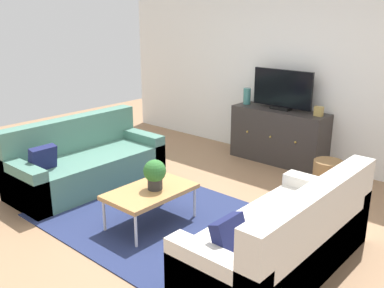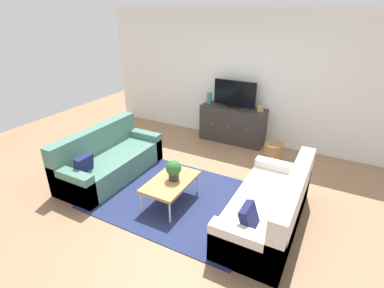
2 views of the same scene
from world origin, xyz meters
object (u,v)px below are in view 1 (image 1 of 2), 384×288
object	(u,v)px
tv_console	(279,136)
wicker_basket	(327,178)
glass_vase	(247,96)
flat_screen_tv	(282,90)
couch_right_side	(287,242)
potted_plant	(155,173)
couch_left_side	(83,164)
coffee_table	(150,192)
mantel_clock	(319,111)

from	to	relation	value
tv_console	wicker_basket	world-z (taller)	tv_console
glass_vase	wicker_basket	size ratio (longest dim) A/B	0.54
flat_screen_tv	glass_vase	distance (m)	0.60
couch_right_side	potted_plant	distance (m)	1.47
couch_left_side	coffee_table	size ratio (longest dim) A/B	2.09
coffee_table	mantel_clock	xyz separation A→B (m)	(0.55, 2.55, 0.48)
coffee_table	mantel_clock	bearing A→B (deg)	77.83
tv_console	glass_vase	world-z (taller)	glass_vase
couch_right_side	mantel_clock	xyz separation A→B (m)	(-0.92, 2.37, 0.56)
flat_screen_tv	glass_vase	size ratio (longest dim) A/B	3.78
tv_console	couch_right_side	bearing A→B (deg)	-57.90
couch_right_side	wicker_basket	bearing A→B (deg)	104.09
couch_left_side	flat_screen_tv	size ratio (longest dim) A/B	2.11
couch_left_side	tv_console	distance (m)	2.75
tv_console	flat_screen_tv	bearing A→B (deg)	90.00
coffee_table	mantel_clock	size ratio (longest dim) A/B	6.97
potted_plant	tv_console	size ratio (longest dim) A/B	0.22
mantel_clock	wicker_basket	world-z (taller)	mantel_clock
flat_screen_tv	wicker_basket	xyz separation A→B (m)	(1.06, -0.70, -0.83)
couch_left_side	mantel_clock	world-z (taller)	mantel_clock
couch_right_side	coffee_table	distance (m)	1.48
couch_left_side	couch_right_side	distance (m)	2.88
coffee_table	potted_plant	world-z (taller)	potted_plant
potted_plant	wicker_basket	bearing A→B (deg)	61.17
flat_screen_tv	mantel_clock	world-z (taller)	flat_screen_tv
coffee_table	glass_vase	distance (m)	2.67
couch_left_side	mantel_clock	xyz separation A→B (m)	(1.96, 2.37, 0.56)
couch_right_side	coffee_table	size ratio (longest dim) A/B	2.09
couch_right_side	mantel_clock	size ratio (longest dim) A/B	14.57
couch_right_side	tv_console	size ratio (longest dim) A/B	1.37
couch_left_side	wicker_basket	size ratio (longest dim) A/B	4.31
couch_left_side	tv_console	xyz separation A→B (m)	(1.39, 2.37, 0.11)
coffee_table	tv_console	bearing A→B (deg)	90.54
couch_left_side	potted_plant	world-z (taller)	couch_left_side
mantel_clock	couch_right_side	bearing A→B (deg)	-68.90
coffee_table	glass_vase	world-z (taller)	glass_vase
mantel_clock	flat_screen_tv	bearing A→B (deg)	178.00
mantel_clock	coffee_table	bearing A→B (deg)	-102.17
glass_vase	mantel_clock	distance (m)	1.15
tv_console	coffee_table	bearing A→B (deg)	-89.46
couch_left_side	wicker_basket	xyz separation A→B (m)	(2.45, 1.70, -0.06)
couch_right_side	tv_console	world-z (taller)	couch_right_side
coffee_table	tv_console	size ratio (longest dim) A/B	0.65
glass_vase	mantel_clock	size ratio (longest dim) A/B	1.83
couch_right_side	wicker_basket	world-z (taller)	couch_right_side
tv_console	glass_vase	size ratio (longest dim) A/B	5.83
potted_plant	couch_left_side	bearing A→B (deg)	174.77
couch_left_side	couch_right_side	size ratio (longest dim) A/B	1.00
coffee_table	glass_vase	bearing A→B (deg)	103.19
wicker_basket	mantel_clock	bearing A→B (deg)	125.93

